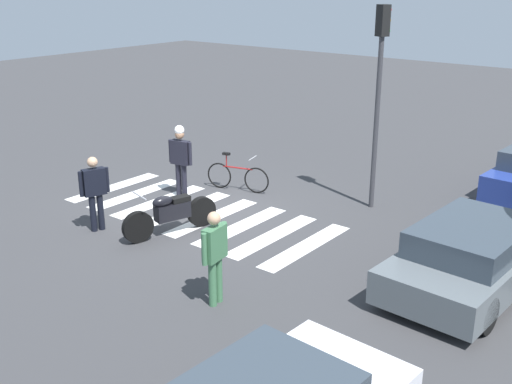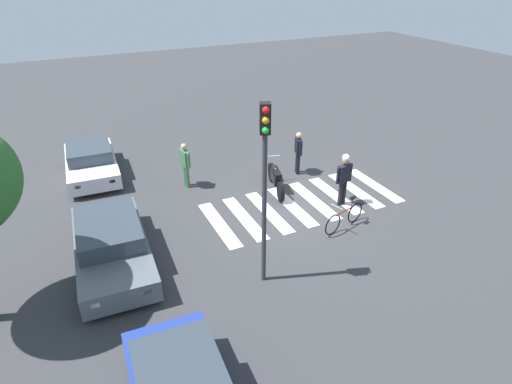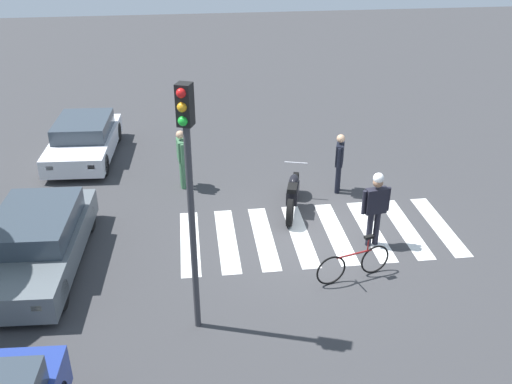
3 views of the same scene
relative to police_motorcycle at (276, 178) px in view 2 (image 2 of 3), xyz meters
name	(u,v)px [view 2 (image 2 of 3)]	position (x,y,z in m)	size (l,w,h in m)	color
ground_plane	(303,203)	(-1.29, -0.40, -0.48)	(60.00, 60.00, 0.00)	#38383A
police_motorcycle	(276,178)	(0.00, 0.00, 0.00)	(2.24, 0.87, 1.07)	black
leaning_bicycle	(344,217)	(-3.18, -0.75, -0.09)	(0.59, 1.74, 1.01)	black
officer_on_foot	(298,150)	(0.89, -1.45, 0.51)	(0.65, 0.35, 1.72)	black
officer_by_motorcycle	(344,175)	(-1.91, -1.58, 0.64)	(0.28, 0.70, 1.89)	black
pedestrian_bystander	(185,162)	(1.71, 2.87, 0.51)	(0.68, 0.26, 1.72)	#3F724C
crosswalk_stripes	(303,203)	(-1.29, -0.40, -0.47)	(2.90, 6.75, 0.01)	silver
car_grey_coupe	(111,244)	(-1.80, 6.13, 0.13)	(4.59, 2.12, 1.26)	black
car_white_van	(91,161)	(4.26, 5.93, 0.11)	(4.02, 2.03, 1.21)	black
traffic_light_pole	(265,172)	(-4.31, 2.66, 2.73)	(0.36, 0.31, 4.84)	#38383D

